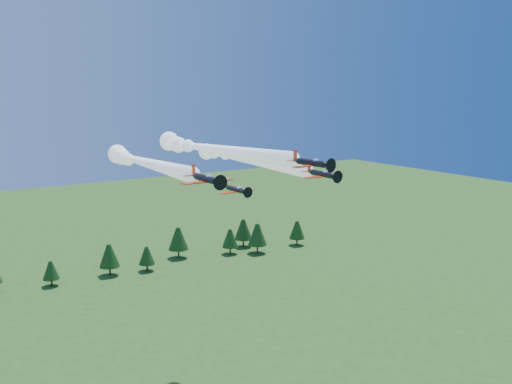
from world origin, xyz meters
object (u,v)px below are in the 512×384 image
plane_left (142,161)px  plane_lead (210,148)px  plane_right (241,158)px  plane_slot (236,190)px

plane_left → plane_lead: bearing=-38.2°
plane_lead → plane_right: plane_lead is taller
plane_left → plane_slot: plane_left is taller
plane_slot → plane_left: bearing=131.8°
plane_right → plane_left: bearing=-166.5°
plane_lead → plane_left: plane_lead is taller
plane_left → plane_slot: (12.09, -12.44, -4.41)m
plane_lead → plane_right: bearing=36.2°
plane_lead → plane_slot: size_ratio=6.21×
plane_lead → plane_right: (14.55, 13.05, -3.99)m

